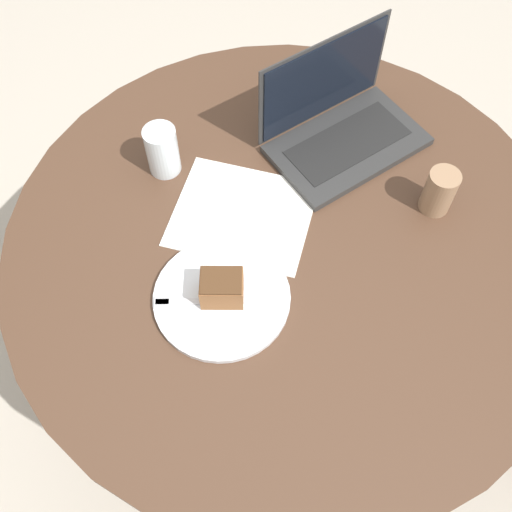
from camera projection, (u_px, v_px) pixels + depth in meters
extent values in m
plane|color=#B7AD9E|center=(277.00, 364.00, 1.87)|extent=(12.00, 12.00, 0.00)
cylinder|color=#4C3323|center=(277.00, 363.00, 1.87)|extent=(0.55, 0.55, 0.02)
cylinder|color=#4C3323|center=(281.00, 314.00, 1.56)|extent=(0.12, 0.12, 0.69)
cylinder|color=#4C3323|center=(288.00, 240.00, 1.25)|extent=(1.18, 1.18, 0.03)
cube|color=white|center=(242.00, 214.00, 1.27)|extent=(0.32, 0.28, 0.00)
cylinder|color=silver|center=(222.00, 298.00, 1.16)|extent=(0.27, 0.27, 0.01)
cube|color=brown|center=(222.00, 288.00, 1.13)|extent=(0.10, 0.09, 0.06)
cube|color=#4D311C|center=(221.00, 280.00, 1.10)|extent=(0.09, 0.09, 0.00)
cube|color=silver|center=(200.00, 302.00, 1.15)|extent=(0.16, 0.08, 0.00)
cube|color=silver|center=(162.00, 302.00, 1.15)|extent=(0.04, 0.04, 0.00)
cylinder|color=#997556|center=(439.00, 191.00, 1.24)|extent=(0.06, 0.06, 0.10)
cylinder|color=silver|center=(162.00, 150.00, 1.29)|extent=(0.07, 0.07, 0.12)
cube|color=#2D2D2D|center=(347.00, 145.00, 1.36)|extent=(0.35, 0.40, 0.02)
cube|color=black|center=(348.00, 142.00, 1.35)|extent=(0.25, 0.30, 0.00)
cube|color=#2D2D2D|center=(323.00, 79.00, 1.31)|extent=(0.18, 0.29, 0.21)
cube|color=black|center=(324.00, 80.00, 1.30)|extent=(0.17, 0.27, 0.19)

